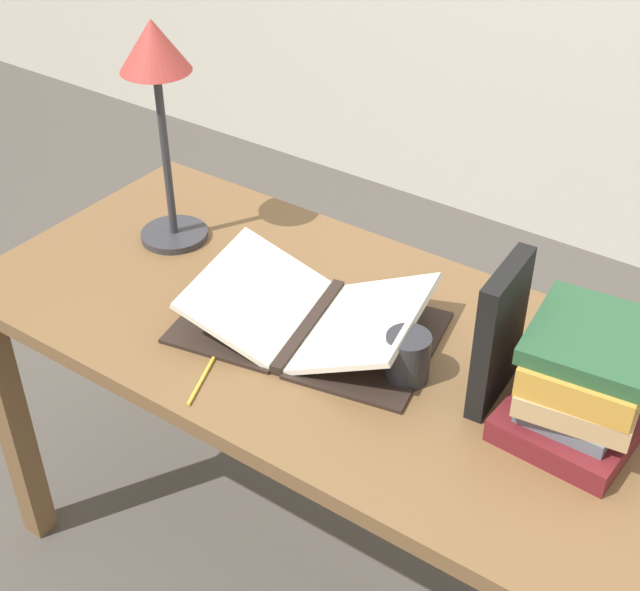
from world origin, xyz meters
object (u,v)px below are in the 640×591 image
at_px(pencil, 205,373).
at_px(reading_lamp, 157,78).
at_px(open_book, 309,317).
at_px(book_stack_tall, 587,380).
at_px(book_standing_upright, 500,334).
at_px(coffee_mug, 407,356).

bearing_deg(pencil, reading_lamp, 139.00).
height_order(open_book, book_stack_tall, book_stack_tall).
height_order(book_stack_tall, book_standing_upright, book_standing_upright).
bearing_deg(book_standing_upright, reading_lamp, 171.91).
distance_m(book_stack_tall, reading_lamp, 1.03).
bearing_deg(pencil, book_standing_upright, 29.42).
xyz_separation_m(open_book, reading_lamp, (-0.45, 0.10, 0.36)).
height_order(book_stack_tall, reading_lamp, reading_lamp).
xyz_separation_m(book_standing_upright, pencil, (-0.46, -0.26, -0.13)).
xyz_separation_m(book_standing_upright, reading_lamp, (-0.83, 0.07, 0.25)).
relative_size(coffee_mug, pencil, 0.66).
height_order(book_standing_upright, coffee_mug, book_standing_upright).
bearing_deg(coffee_mug, reading_lamp, 170.31).
bearing_deg(reading_lamp, coffee_mug, -9.69).
xyz_separation_m(coffee_mug, pencil, (-0.31, -0.21, -0.04)).
xyz_separation_m(open_book, book_stack_tall, (0.54, 0.06, 0.06)).
height_order(open_book, reading_lamp, reading_lamp).
height_order(open_book, book_standing_upright, book_standing_upright).
relative_size(book_stack_tall, book_standing_upright, 1.11).
xyz_separation_m(open_book, coffee_mug, (0.23, -0.01, 0.02)).
height_order(book_standing_upright, reading_lamp, reading_lamp).
relative_size(book_standing_upright, coffee_mug, 2.46).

